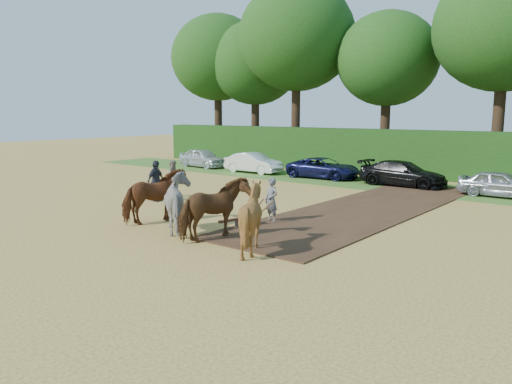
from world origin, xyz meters
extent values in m
plane|color=gold|center=(0.00, 0.00, 0.00)|extent=(120.00, 120.00, 0.00)
cube|color=#472D1C|center=(1.50, 7.00, 0.03)|extent=(4.50, 17.00, 0.05)
cube|color=#38601E|center=(0.00, 14.00, 0.01)|extent=(50.00, 5.00, 0.03)
cube|color=#14380F|center=(0.00, 18.50, 1.50)|extent=(46.00, 1.60, 3.00)
imported|color=#B5A68E|center=(-7.31, 3.71, 0.91)|extent=(0.75, 0.93, 1.81)
imported|color=#242630|center=(-7.09, 2.40, 0.96)|extent=(0.70, 1.20, 1.92)
imported|color=brown|center=(-3.47, -0.66, 1.02)|extent=(1.57, 2.59, 2.04)
imported|color=#AFA79D|center=(-1.73, -0.88, 1.02)|extent=(2.33, 2.11, 2.04)
imported|color=brown|center=(0.01, -1.09, 1.02)|extent=(1.57, 2.59, 2.04)
imported|color=brown|center=(1.75, -1.31, 1.02)|extent=(1.99, 2.15, 2.04)
cube|color=black|center=(-0.42, 1.08, 0.17)|extent=(0.51, 0.92, 0.34)
cube|color=brown|center=(-0.54, 0.51, 0.34)|extent=(0.37, 1.35, 0.10)
cylinder|color=brown|center=(-0.52, 1.65, 0.53)|extent=(0.12, 0.99, 0.72)
cylinder|color=brown|center=(-0.11, 1.56, 0.53)|extent=(0.39, 0.95, 0.72)
imported|color=gray|center=(-0.19, 2.22, 0.85)|extent=(0.69, 0.53, 1.70)
imported|color=silver|center=(-15.64, 14.02, 0.71)|extent=(4.33, 2.07, 1.43)
imported|color=white|center=(-10.44, 13.72, 0.69)|extent=(4.22, 1.49, 1.39)
imported|color=#161845|center=(-5.24, 14.30, 0.65)|extent=(4.79, 2.43, 1.30)
imported|color=black|center=(-0.04, 14.23, 0.71)|extent=(4.89, 2.00, 1.42)
imported|color=#A0A4A9|center=(5.16, 13.66, 0.66)|extent=(3.86, 1.57, 1.31)
cylinder|color=#382616|center=(-21.00, 21.50, 2.93)|extent=(0.70, 0.70, 5.85)
ellipsoid|color=#163F11|center=(-21.00, 21.50, 9.00)|extent=(8.40, 8.40, 7.73)
cylinder|color=#382616|center=(-17.00, 22.00, 2.70)|extent=(0.70, 0.70, 5.40)
ellipsoid|color=#163F11|center=(-17.00, 22.00, 8.32)|extent=(7.80, 7.80, 7.18)
cylinder|color=#382616|center=(-12.00, 21.00, 3.26)|extent=(0.70, 0.70, 6.53)
ellipsoid|color=#163F11|center=(-12.00, 21.00, 9.97)|extent=(9.20, 9.20, 8.46)
cylinder|color=#382616|center=(-5.00, 22.50, 2.59)|extent=(0.70, 0.70, 5.17)
ellipsoid|color=#163F11|center=(-5.00, 22.50, 7.95)|extent=(7.40, 7.40, 6.81)
cylinder|color=#382616|center=(3.00, 21.50, 3.04)|extent=(0.70, 0.70, 6.08)
ellipsoid|color=#163F11|center=(3.00, 21.50, 9.30)|extent=(8.60, 8.60, 7.91)
camera|label=1|loc=(11.01, -12.55, 4.14)|focal=35.00mm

